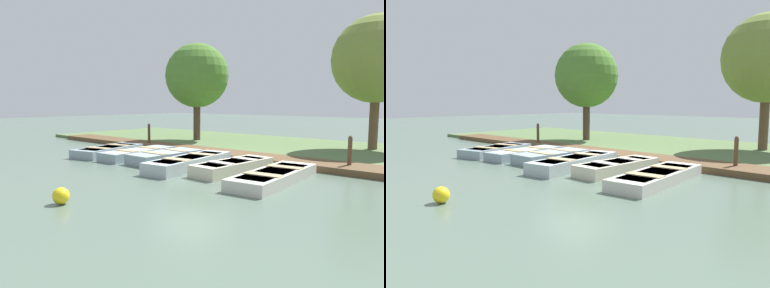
{
  "view_description": "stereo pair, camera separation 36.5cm",
  "coord_description": "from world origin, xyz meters",
  "views": [
    {
      "loc": [
        9.89,
        9.15,
        2.12
      ],
      "look_at": [
        0.44,
        0.46,
        0.65
      ],
      "focal_mm": 35.0,
      "sensor_mm": 36.0,
      "label": 1
    },
    {
      "loc": [
        9.64,
        9.42,
        2.12
      ],
      "look_at": [
        0.44,
        0.46,
        0.65
      ],
      "focal_mm": 35.0,
      "sensor_mm": 36.0,
      "label": 2
    }
  ],
  "objects": [
    {
      "name": "dock_walkway",
      "position": [
        -1.47,
        0.0,
        0.1
      ],
      "size": [
        1.42,
        20.3,
        0.2
      ],
      "color": "brown",
      "rests_on": "ground_plane"
    },
    {
      "name": "rowboat_2",
      "position": [
        0.94,
        -0.36,
        0.19
      ],
      "size": [
        2.73,
        1.16,
        0.38
      ],
      "rotation": [
        0.0,
        0.0,
        -0.01
      ],
      "color": "#8C9EA8",
      "rests_on": "ground_plane"
    },
    {
      "name": "park_tree_left",
      "position": [
        -6.4,
        4.27,
        3.79
      ],
      "size": [
        3.53,
        3.53,
        5.58
      ],
      "color": "brown",
      "rests_on": "ground_plane"
    },
    {
      "name": "rowboat_1",
      "position": [
        1.0,
        -1.78,
        0.17
      ],
      "size": [
        3.15,
        1.26,
        0.35
      ],
      "rotation": [
        0.0,
        0.0,
        0.08
      ],
      "color": "#8C9EA8",
      "rests_on": "ground_plane"
    },
    {
      "name": "ground_plane",
      "position": [
        0.0,
        0.0,
        0.0
      ],
      "size": [
        80.0,
        80.0,
        0.0
      ],
      "primitive_type": "plane",
      "color": "#566B5B"
    },
    {
      "name": "rowboat_3",
      "position": [
        1.3,
        1.15,
        0.19
      ],
      "size": [
        3.7,
        1.46,
        0.39
      ],
      "rotation": [
        0.0,
        0.0,
        0.14
      ],
      "color": "#B2BCC1",
      "rests_on": "ground_plane"
    },
    {
      "name": "mooring_post_near",
      "position": [
        -1.58,
        -4.13,
        0.55
      ],
      "size": [
        0.13,
        0.13,
        1.09
      ],
      "color": "brown",
      "rests_on": "ground_plane"
    },
    {
      "name": "park_tree_far_left",
      "position": [
        -4.3,
        -3.57,
        3.39
      ],
      "size": [
        3.2,
        3.2,
        5.01
      ],
      "color": "#4C3828",
      "rests_on": "ground_plane"
    },
    {
      "name": "mooring_post_far",
      "position": [
        -1.58,
        5.09,
        0.55
      ],
      "size": [
        0.13,
        0.13,
        1.09
      ],
      "color": "brown",
      "rests_on": "ground_plane"
    },
    {
      "name": "rowboat_0",
      "position": [
        1.28,
        -3.28,
        0.17
      ],
      "size": [
        3.22,
        1.87,
        0.35
      ],
      "rotation": [
        0.0,
        0.0,
        0.24
      ],
      "color": "#8C9EA8",
      "rests_on": "ground_plane"
    },
    {
      "name": "rowboat_5",
      "position": [
        1.31,
        4.2,
        0.16
      ],
      "size": [
        3.62,
        1.41,
        0.33
      ],
      "rotation": [
        0.0,
        0.0,
        0.1
      ],
      "color": "beige",
      "rests_on": "ground_plane"
    },
    {
      "name": "rowboat_4",
      "position": [
        0.94,
        2.59,
        0.18
      ],
      "size": [
        2.96,
        1.03,
        0.37
      ],
      "rotation": [
        0.0,
        0.0,
        -0.03
      ],
      "color": "beige",
      "rests_on": "ground_plane"
    },
    {
      "name": "buoy",
      "position": [
        6.17,
        2.05,
        0.18
      ],
      "size": [
        0.35,
        0.35,
        0.35
      ],
      "color": "yellow",
      "rests_on": "ground_plane"
    },
    {
      "name": "shore_bank",
      "position": [
        -5.0,
        0.0,
        0.08
      ],
      "size": [
        8.0,
        24.0,
        0.15
      ],
      "color": "#567042",
      "rests_on": "ground_plane"
    }
  ]
}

